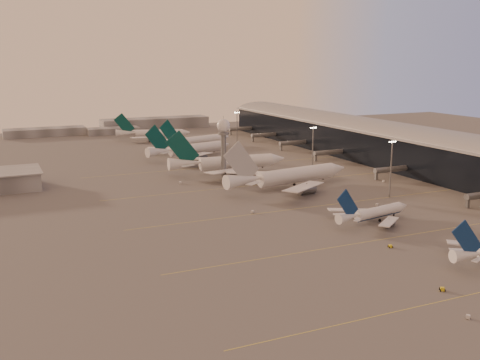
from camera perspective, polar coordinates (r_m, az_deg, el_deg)
name	(u,v)px	position (r m, az deg, el deg)	size (l,w,h in m)	color
ground	(361,256)	(175.43, 12.24, -7.51)	(700.00, 700.00, 0.00)	#5A5758
taxiway_markings	(339,203)	(235.69, 10.05, -2.29)	(180.00, 185.25, 0.02)	gold
terminal	(402,147)	(322.46, 16.18, 3.24)	(57.00, 362.00, 23.04)	black
radar_tower	(223,137)	(275.25, -1.69, 4.43)	(6.40, 6.40, 31.10)	slate
mast_b	(391,166)	(246.75, 15.10, 1.39)	(3.60, 0.56, 25.00)	slate
mast_c	(313,148)	(287.94, 7.40, 3.24)	(3.60, 0.56, 25.00)	slate
mast_d	(237,128)	(365.92, -0.31, 5.26)	(3.60, 0.56, 25.00)	slate
distant_horizon	(124,126)	(471.33, -11.67, 5.39)	(165.00, 37.50, 9.00)	slate
narrowbody_mid	(374,214)	(210.01, 13.45, -3.42)	(36.89, 29.18, 14.53)	silver
widebody_white	(289,179)	(258.21, 5.05, 0.09)	(68.68, 54.65, 24.26)	silver
greentail_a	(229,165)	(291.53, -1.15, 1.53)	(64.49, 51.92, 23.42)	silver
greentail_b	(191,151)	(337.82, -5.05, 2.93)	(58.47, 46.61, 21.71)	silver
greentail_c	(197,142)	(374.63, -4.40, 3.83)	(54.92, 43.72, 20.50)	silver
greentail_d	(154,135)	(415.29, -8.76, 4.54)	(53.49, 42.63, 19.88)	silver
gsv_truck_a	(468,314)	(142.63, 22.19, -12.51)	(4.91, 4.22, 1.94)	silver
gsv_tug_near	(442,289)	(155.74, 19.87, -10.40)	(3.34, 3.71, 0.91)	yellow
gsv_tug_mid	(390,246)	(184.45, 15.04, -6.52)	(3.42, 2.62, 0.86)	yellow
gsv_truck_b	(378,203)	(233.77, 13.82, -2.32)	(5.30, 3.17, 2.02)	silver
gsv_truck_c	(253,210)	(216.96, 1.32, -3.08)	(5.46, 4.49, 2.13)	silver
gsv_catering_b	(384,178)	(278.41, 14.45, 0.17)	(5.26, 3.81, 3.94)	silver
gsv_tug_far	(273,184)	(263.72, 3.37, -0.45)	(3.68, 3.68, 0.93)	silver
gsv_truck_d	(180,181)	(268.33, -6.11, -0.12)	(3.66, 6.29, 2.40)	silver
gsv_tug_hangar	(272,158)	(331.82, 3.26, 2.21)	(4.32, 3.38, 1.08)	yellow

